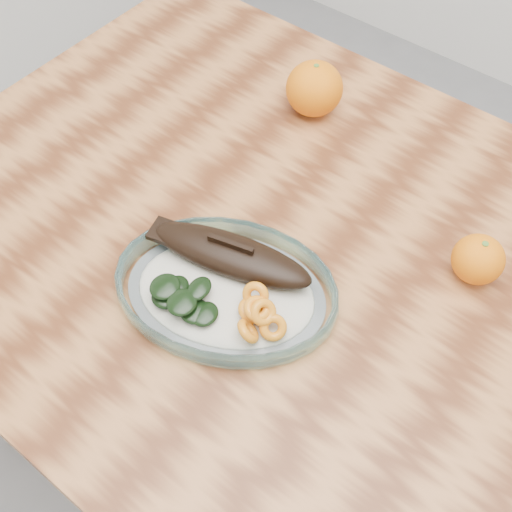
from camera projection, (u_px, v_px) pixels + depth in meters
name	position (u px, v px, depth m)	size (l,w,h in m)	color
ground	(294.00, 459.00, 1.43)	(3.00, 3.00, 0.00)	slate
dining_table	(316.00, 306.00, 0.91)	(1.20, 0.80, 0.75)	#592B15
plated_meal	(226.00, 287.00, 0.79)	(0.65, 0.65, 0.08)	white
orange_left	(314.00, 89.00, 0.97)	(0.09, 0.09, 0.09)	orange
orange_right	(478.00, 259.00, 0.79)	(0.07, 0.07, 0.07)	orange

